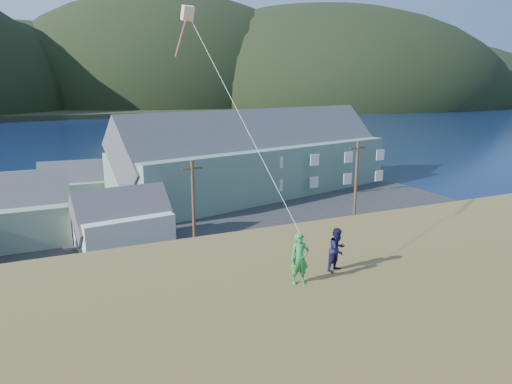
# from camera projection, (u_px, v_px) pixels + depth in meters

# --- Properties ---
(ground) EXTENTS (900.00, 900.00, 0.00)m
(ground) POSITION_uv_depth(u_px,v_px,m) (192.00, 273.00, 34.54)
(ground) COLOR #0A1638
(ground) RESTS_ON ground
(grass_strip) EXTENTS (110.00, 8.00, 0.10)m
(grass_strip) POSITION_uv_depth(u_px,v_px,m) (199.00, 282.00, 32.75)
(grass_strip) COLOR #4C3D19
(grass_strip) RESTS_ON ground
(waterfront_lot) EXTENTS (72.00, 36.00, 0.12)m
(waterfront_lot) POSITION_uv_depth(u_px,v_px,m) (147.00, 215.00, 49.62)
(waterfront_lot) COLOR #28282B
(waterfront_lot) RESTS_ON ground
(wharf) EXTENTS (26.00, 14.00, 0.90)m
(wharf) POSITION_uv_depth(u_px,v_px,m) (76.00, 178.00, 67.58)
(wharf) COLOR gray
(wharf) RESTS_ON ground
(far_shore) EXTENTS (900.00, 320.00, 2.00)m
(far_shore) POSITION_uv_depth(u_px,v_px,m) (62.00, 103.00, 327.48)
(far_shore) COLOR black
(far_shore) RESTS_ON ground
(far_hills) EXTENTS (760.00, 265.00, 143.00)m
(far_hills) POSITION_uv_depth(u_px,v_px,m) (123.00, 104.00, 296.43)
(far_hills) COLOR black
(far_hills) RESTS_ON ground
(lodge) EXTENTS (38.71, 19.32, 13.12)m
(lodge) POSITION_uv_depth(u_px,v_px,m) (260.00, 155.00, 58.48)
(lodge) COLOR slate
(lodge) RESTS_ON waterfront_lot
(shed_palegreen_near) EXTENTS (10.59, 6.81, 7.64)m
(shed_palegreen_near) POSITION_uv_depth(u_px,v_px,m) (7.00, 213.00, 40.09)
(shed_palegreen_near) COLOR gray
(shed_palegreen_near) RESTS_ON waterfront_lot
(shed_white) EXTENTS (8.58, 6.27, 6.36)m
(shed_white) POSITION_uv_depth(u_px,v_px,m) (123.00, 221.00, 39.29)
(shed_white) COLOR silver
(shed_white) RESTS_ON waterfront_lot
(shed_palegreen_far) EXTENTS (9.73, 5.89, 6.34)m
(shed_palegreen_far) POSITION_uv_depth(u_px,v_px,m) (82.00, 184.00, 53.71)
(shed_palegreen_far) COLOR gray
(shed_palegreen_far) RESTS_ON waterfront_lot
(utility_poles) EXTENTS (32.60, 0.24, 9.40)m
(utility_poles) POSITION_uv_depth(u_px,v_px,m) (181.00, 210.00, 34.72)
(utility_poles) COLOR #47331E
(utility_poles) RESTS_ON waterfront_lot
(parked_cars) EXTENTS (24.79, 13.45, 1.58)m
(parked_cars) POSITION_uv_depth(u_px,v_px,m) (55.00, 208.00, 49.46)
(parked_cars) COLOR silver
(parked_cars) RESTS_ON waterfront_lot
(kite_flyer_green) EXTENTS (0.71, 0.52, 1.79)m
(kite_flyer_green) POSITION_uv_depth(u_px,v_px,m) (300.00, 259.00, 15.52)
(kite_flyer_green) COLOR #268E40
(kite_flyer_green) RESTS_ON hillside
(kite_flyer_navy) EXTENTS (0.95, 0.85, 1.63)m
(kite_flyer_navy) POSITION_uv_depth(u_px,v_px,m) (337.00, 250.00, 16.61)
(kite_flyer_navy) COLOR #16173E
(kite_flyer_navy) RESTS_ON hillside
(kite_rig) EXTENTS (1.64, 3.11, 9.73)m
(kite_rig) POSITION_uv_depth(u_px,v_px,m) (188.00, 19.00, 17.63)
(kite_rig) COLOR beige
(kite_rig) RESTS_ON ground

